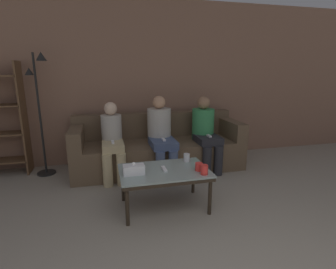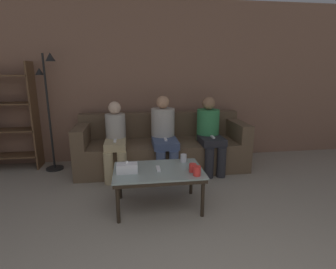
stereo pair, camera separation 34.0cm
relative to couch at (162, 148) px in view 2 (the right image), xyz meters
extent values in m
cube|color=#8C6651|center=(0.00, 0.50, 0.99)|extent=(12.00, 0.06, 2.60)
cube|color=brown|center=(0.00, -0.05, -0.09)|extent=(2.56, 0.86, 0.44)
cube|color=brown|center=(0.00, 0.27, 0.33)|extent=(2.56, 0.20, 0.40)
cube|color=brown|center=(-1.19, -0.05, 0.27)|extent=(0.18, 0.86, 0.28)
cube|color=brown|center=(1.19, -0.05, 0.27)|extent=(0.18, 0.86, 0.28)
cube|color=#8C9E99|center=(-0.19, -1.25, 0.13)|extent=(0.97, 0.63, 0.02)
cube|color=#2D2319|center=(-0.19, -1.25, 0.10)|extent=(0.95, 0.62, 0.04)
cylinder|color=#2D2319|center=(-0.63, -1.52, -0.12)|extent=(0.04, 0.04, 0.39)
cylinder|color=#2D2319|center=(0.24, -1.52, -0.12)|extent=(0.04, 0.04, 0.39)
cylinder|color=#2D2319|center=(-0.63, -0.99, -0.12)|extent=(0.04, 0.04, 0.39)
cylinder|color=#2D2319|center=(0.24, -0.99, -0.12)|extent=(0.04, 0.04, 0.39)
cylinder|color=silver|center=(0.13, -1.05, 0.18)|extent=(0.07, 0.07, 0.09)
cylinder|color=red|center=(0.18, -1.47, 0.19)|extent=(0.08, 0.08, 0.10)
cylinder|color=red|center=(0.17, -1.37, 0.18)|extent=(0.08, 0.08, 0.09)
cube|color=white|center=(-0.53, -1.30, 0.18)|extent=(0.22, 0.12, 0.10)
sphere|color=white|center=(-0.53, -1.30, 0.25)|extent=(0.04, 0.04, 0.04)
cube|color=white|center=(-0.19, -1.25, 0.14)|extent=(0.04, 0.15, 0.02)
cube|color=brown|center=(-1.92, 0.27, 0.50)|extent=(0.02, 0.32, 1.63)
cube|color=brown|center=(-2.40, 0.27, -0.11)|extent=(0.96, 0.32, 0.02)
cube|color=brown|center=(-2.40, 0.27, 0.30)|extent=(0.96, 0.32, 0.02)
cylinder|color=black|center=(-1.67, 0.12, -0.30)|extent=(0.26, 0.26, 0.02)
cylinder|color=black|center=(-1.67, 0.12, 0.56)|extent=(0.03, 0.03, 1.73)
cone|color=black|center=(-1.57, 0.12, 1.37)|extent=(0.14, 0.14, 0.12)
cone|color=black|center=(-1.75, 0.16, 1.17)|extent=(0.12, 0.12, 0.10)
cylinder|color=tan|center=(-0.79, -0.54, -0.09)|extent=(0.13, 0.13, 0.44)
cylinder|color=tan|center=(-0.61, -0.54, -0.09)|extent=(0.13, 0.13, 0.44)
cube|color=tan|center=(-0.70, -0.32, 0.18)|extent=(0.29, 0.44, 0.10)
cylinder|color=#B7B2A8|center=(-0.70, -0.10, 0.35)|extent=(0.29, 0.29, 0.45)
sphere|color=beige|center=(-0.70, -0.10, 0.66)|extent=(0.18, 0.18, 0.18)
cube|color=white|center=(-0.70, -0.36, 0.24)|extent=(0.04, 0.12, 0.02)
cylinder|color=#47567A|center=(-0.09, -0.59, -0.09)|extent=(0.13, 0.13, 0.44)
cylinder|color=#47567A|center=(0.09, -0.59, -0.09)|extent=(0.13, 0.13, 0.44)
cube|color=#47567A|center=(0.00, -0.35, 0.18)|extent=(0.35, 0.49, 0.10)
cylinder|color=#B7B2A8|center=(0.00, -0.10, 0.38)|extent=(0.35, 0.35, 0.51)
sphere|color=tan|center=(0.00, -0.10, 0.73)|extent=(0.19, 0.19, 0.19)
cube|color=white|center=(0.00, -0.40, 0.24)|extent=(0.04, 0.12, 0.02)
cylinder|color=#28282D|center=(0.61, -0.53, -0.09)|extent=(0.13, 0.13, 0.44)
cylinder|color=#28282D|center=(0.79, -0.53, -0.09)|extent=(0.13, 0.13, 0.44)
cube|color=#28282D|center=(0.70, -0.32, 0.18)|extent=(0.34, 0.42, 0.10)
cylinder|color=#388E51|center=(0.70, -0.10, 0.37)|extent=(0.34, 0.34, 0.48)
sphere|color=#997051|center=(0.70, -0.10, 0.70)|extent=(0.19, 0.19, 0.19)
cube|color=white|center=(0.70, -0.36, 0.24)|extent=(0.04, 0.12, 0.02)
camera|label=1|loc=(-0.80, -3.86, 1.19)|focal=28.00mm
camera|label=2|loc=(-0.46, -3.93, 1.19)|focal=28.00mm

